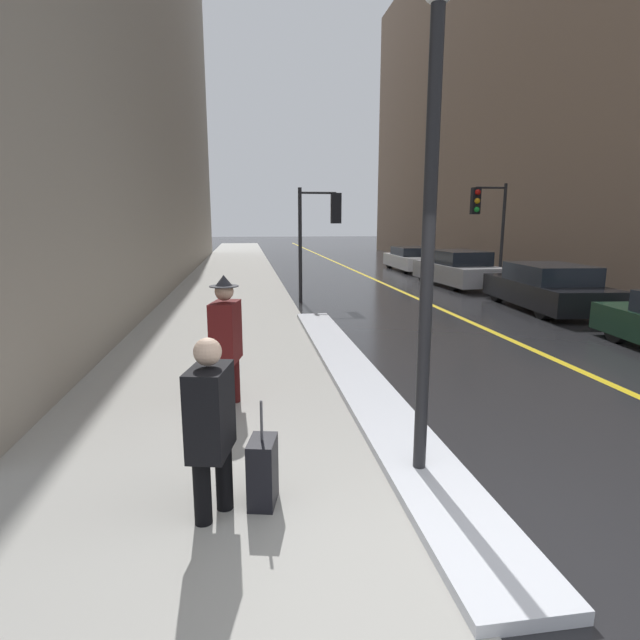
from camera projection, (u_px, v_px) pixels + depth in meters
name	position (u px, v px, depth m)	size (l,w,h in m)	color
ground_plane	(462.00, 577.00, 3.45)	(160.00, 160.00, 0.00)	#232326
sidewalk_slab	(230.00, 291.00, 17.72)	(4.00, 80.00, 0.01)	#9E9B93
road_centre_stripe	(393.00, 288.00, 18.59)	(0.16, 80.00, 0.00)	gold
snow_bank_curb	(354.00, 374.00, 7.89)	(0.77, 10.13, 0.10)	silver
building_facade_left	(96.00, 6.00, 19.75)	(6.00, 36.00, 21.60)	gray
building_facade_right	(532.00, 82.00, 24.89)	(6.00, 36.00, 18.51)	#846B56
lamp_post	(431.00, 191.00, 4.31)	(0.28, 0.28, 4.42)	black
traffic_light_near	(323.00, 220.00, 15.08)	(1.31, 0.32, 3.41)	black
traffic_light_far	(486.00, 214.00, 17.31)	(1.31, 0.32, 3.72)	black
pedestrian_in_glasses	(211.00, 420.00, 4.01)	(0.39, 0.55, 1.53)	black
pedestrian_in_fedora	(226.00, 336.00, 6.50)	(0.42, 0.59, 1.76)	#340C0C
parked_car_black	(547.00, 288.00, 13.92)	(2.22, 4.73, 1.27)	black
parked_car_silver	(457.00, 269.00, 19.13)	(1.94, 4.66, 1.34)	#B2B2B7
parked_car_white	(411.00, 259.00, 25.11)	(1.80, 4.51, 1.17)	silver
rolling_suitcase	(263.00, 472.00, 4.29)	(0.29, 0.40, 0.95)	black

